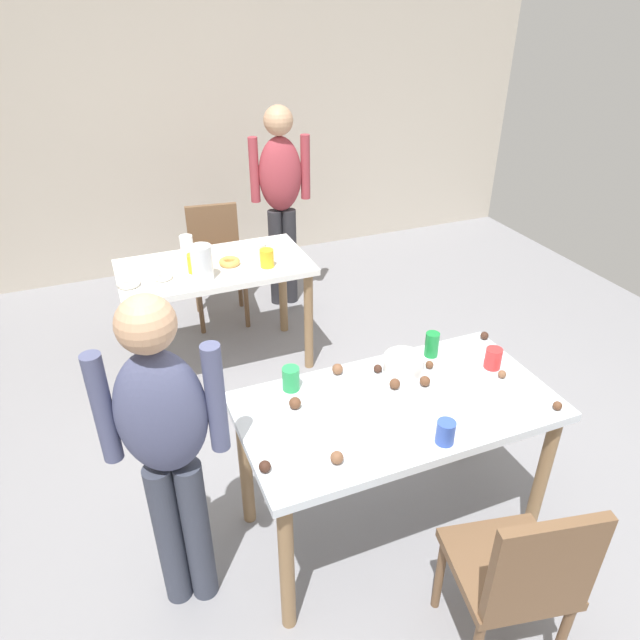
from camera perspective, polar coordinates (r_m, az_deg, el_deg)
name	(u,v)px	position (r m, az deg, el deg)	size (l,w,h in m)	color
ground_plane	(346,497)	(3.10, 2.57, -17.12)	(6.40, 6.40, 0.00)	gray
wall_back	(193,118)	(5.26, -12.47, 18.95)	(6.40, 0.10, 2.60)	#BCB2A3
dining_table_near	(396,421)	(2.54, 7.55, -9.94)	(1.34, 0.70, 0.75)	silver
dining_table_far	(216,281)	(3.76, -10.29, 3.85)	(1.19, 0.64, 0.75)	white
chair_near_table	(520,574)	(2.31, 19.22, -22.65)	(0.47, 0.47, 0.87)	brown
chair_far_table	(217,257)	(4.44, -10.22, 6.18)	(0.44, 0.44, 0.87)	brown
person_girl_near	(167,441)	(2.18, -14.97, -11.49)	(0.45, 0.27, 1.45)	#383D4C
person_adult_far	(281,191)	(4.43, -3.91, 12.60)	(0.46, 0.25, 1.56)	#28282D
mixing_bowl	(404,364)	(2.65, 8.29, -4.33)	(0.18, 0.18, 0.08)	white
soda_can	(432,344)	(2.77, 11.02, -2.39)	(0.07, 0.07, 0.12)	#198438
fork_near	(390,448)	(2.26, 6.99, -12.50)	(0.17, 0.02, 0.01)	silver
cup_near_0	(445,432)	(2.29, 12.33, -10.82)	(0.07, 0.07, 0.10)	#3351B2
cup_near_1	(493,358)	(2.76, 16.79, -3.66)	(0.08, 0.08, 0.10)	red
cup_near_2	(291,379)	(2.51, -2.90, -5.83)	(0.08, 0.08, 0.11)	green
cake_ball_0	(395,384)	(2.54, 7.42, -6.30)	(0.05, 0.05, 0.05)	brown
cake_ball_1	(557,406)	(2.61, 22.47, -7.85)	(0.04, 0.04, 0.04)	brown
cake_ball_2	(295,403)	(2.42, -2.49, -8.22)	(0.05, 0.05, 0.05)	brown
cake_ball_3	(425,381)	(2.58, 10.36, -5.98)	(0.05, 0.05, 0.05)	brown
cake_ball_4	(430,365)	(2.70, 10.80, -4.38)	(0.04, 0.04, 0.04)	brown
cake_ball_5	(265,467)	(2.16, -5.49, -14.26)	(0.05, 0.05, 0.05)	#3D2319
cake_ball_6	(490,354)	(2.84, 16.49, -3.29)	(0.04, 0.04, 0.04)	brown
cake_ball_7	(338,369)	(2.61, 1.75, -4.88)	(0.05, 0.05, 0.05)	brown
cake_ball_8	(378,369)	(2.64, 5.77, -4.84)	(0.04, 0.04, 0.04)	#3D2319
cake_ball_9	(337,458)	(2.18, 1.69, -13.48)	(0.05, 0.05, 0.05)	brown
cake_ball_10	(484,336)	(2.97, 15.98, -1.50)	(0.04, 0.04, 0.04)	#3D2319
cake_ball_11	(502,374)	(2.72, 17.60, -5.14)	(0.04, 0.04, 0.04)	brown
pitcher_far	(202,263)	(3.48, -11.62, 5.57)	(0.13, 0.13, 0.22)	white
cup_far_0	(267,258)	(3.61, -5.28, 6.12)	(0.09, 0.09, 0.11)	yellow
cup_far_1	(187,244)	(3.91, -13.09, 7.36)	(0.09, 0.09, 0.11)	white
cup_far_2	(260,252)	(3.70, -5.95, 6.71)	(0.08, 0.08, 0.12)	white
cup_far_3	(194,263)	(3.61, -12.34, 5.52)	(0.09, 0.09, 0.12)	yellow
donut_far_0	(163,277)	(3.58, -15.30, 4.17)	(0.11, 0.11, 0.03)	white
donut_far_1	(128,283)	(3.55, -18.47, 3.51)	(0.14, 0.14, 0.04)	white
donut_far_2	(230,262)	(3.68, -8.96, 5.72)	(0.13, 0.13, 0.04)	gold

